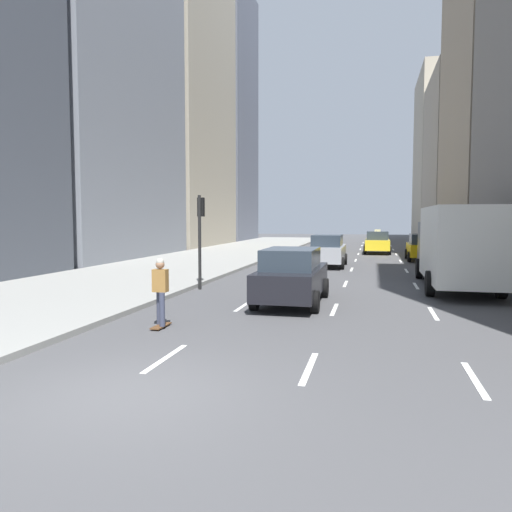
% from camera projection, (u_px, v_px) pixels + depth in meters
% --- Properties ---
extents(ground_plane, '(160.00, 160.00, 0.00)m').
position_uv_depth(ground_plane, '(125.00, 394.00, 7.71)').
color(ground_plane, '#474749').
extents(sidewalk_left, '(8.00, 66.00, 0.15)m').
position_uv_depth(sidewalk_left, '(219.00, 256.00, 35.51)').
color(sidewalk_left, gray).
rests_on(sidewalk_left, ground).
extents(lane_markings, '(5.72, 56.00, 0.01)m').
position_uv_depth(lane_markings, '(354.00, 264.00, 29.44)').
color(lane_markings, white).
rests_on(lane_markings, ground).
extents(building_row_left, '(6.00, 56.74, 36.75)m').
position_uv_depth(building_row_left, '(152.00, 73.00, 40.30)').
color(building_row_left, '#4C515B').
rests_on(building_row_left, ground).
extents(building_row_right, '(6.00, 67.98, 23.29)m').
position_uv_depth(building_row_right, '(490.00, 117.00, 37.12)').
color(building_row_right, gray).
rests_on(building_row_right, ground).
extents(taxi_lead, '(2.02, 4.40, 1.87)m').
position_uv_depth(taxi_lead, '(423.00, 247.00, 31.97)').
color(taxi_lead, yellow).
rests_on(taxi_lead, ground).
extents(taxi_second, '(2.02, 4.40, 1.87)m').
position_uv_depth(taxi_second, '(377.00, 242.00, 38.52)').
color(taxi_second, yellow).
rests_on(taxi_second, ground).
extents(sedan_black_near, '(2.02, 4.73, 1.78)m').
position_uv_depth(sedan_black_near, '(292.00, 276.00, 15.83)').
color(sedan_black_near, black).
rests_on(sedan_black_near, ground).
extents(sedan_silver_behind, '(2.02, 4.54, 1.81)m').
position_uv_depth(sedan_silver_behind, '(328.00, 250.00, 28.00)').
color(sedan_silver_behind, '#9EA0A5').
rests_on(sedan_silver_behind, ground).
extents(box_truck, '(2.58, 8.40, 3.15)m').
position_uv_depth(box_truck, '(456.00, 245.00, 19.14)').
color(box_truck, '#262628').
rests_on(box_truck, ground).
extents(skateboarder, '(0.36, 0.80, 1.75)m').
position_uv_depth(skateboarder, '(160.00, 289.00, 12.33)').
color(skateboarder, brown).
rests_on(skateboarder, ground).
extents(traffic_light_pole, '(0.24, 0.42, 3.60)m').
position_uv_depth(traffic_light_pole, '(200.00, 226.00, 19.03)').
color(traffic_light_pole, black).
rests_on(traffic_light_pole, ground).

